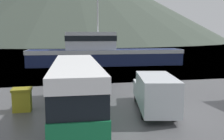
{
  "coord_description": "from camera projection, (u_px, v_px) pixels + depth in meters",
  "views": [
    {
      "loc": [
        -3.25,
        -5.15,
        4.81
      ],
      "look_at": [
        0.93,
        14.2,
        2.0
      ],
      "focal_mm": 40.0,
      "sensor_mm": 36.0,
      "label": 1
    }
  ],
  "objects": [
    {
      "name": "water_surface",
      "position": [
        64.0,
        43.0,
        140.63
      ],
      "size": [
        240.0,
        240.0,
        0.0
      ],
      "primitive_type": "plane",
      "color": "slate",
      "rests_on": "ground"
    },
    {
      "name": "tour_bus",
      "position": [
        76.0,
        85.0,
        14.95
      ],
      "size": [
        3.13,
        11.06,
        3.19
      ],
      "rotation": [
        0.0,
        0.0,
        -0.05
      ],
      "color": "#146B3D",
      "rests_on": "ground"
    },
    {
      "name": "delivery_van",
      "position": [
        155.0,
        92.0,
        15.69
      ],
      "size": [
        3.3,
        6.61,
        2.34
      ],
      "rotation": [
        0.0,
        0.0,
        -0.21
      ],
      "color": "silver",
      "rests_on": "ground"
    },
    {
      "name": "fishing_boat",
      "position": [
        103.0,
        53.0,
        39.4
      ],
      "size": [
        24.51,
        5.64,
        11.87
      ],
      "rotation": [
        0.0,
        0.0,
        4.65
      ],
      "color": "#19234C",
      "rests_on": "water_surface"
    },
    {
      "name": "storage_bin",
      "position": [
        22.0,
        99.0,
        15.83
      ],
      "size": [
        1.2,
        1.1,
        1.45
      ],
      "color": "olive",
      "rests_on": "ground"
    }
  ]
}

